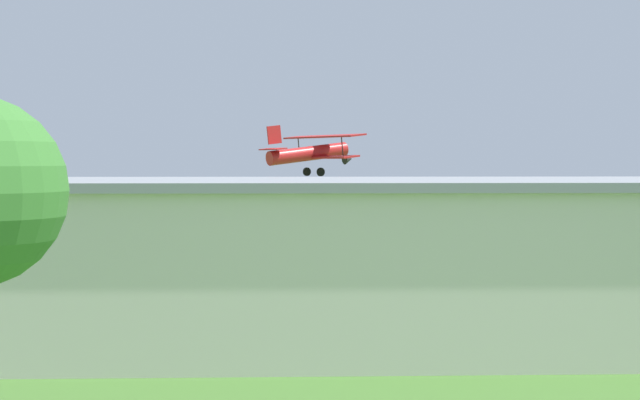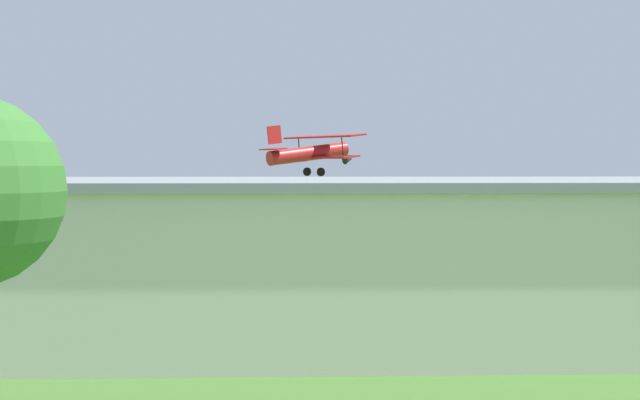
{
  "view_description": "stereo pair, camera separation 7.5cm",
  "coord_description": "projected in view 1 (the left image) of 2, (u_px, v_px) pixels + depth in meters",
  "views": [
    {
      "loc": [
        6.98,
        69.77,
        7.5
      ],
      "look_at": [
        2.97,
        8.63,
        4.97
      ],
      "focal_mm": 54.92,
      "sensor_mm": 36.0,
      "label": 1
    },
    {
      "loc": [
        6.91,
        69.78,
        7.5
      ],
      "look_at": [
        2.97,
        8.63,
        4.97
      ],
      "focal_mm": 54.92,
      "sensor_mm": 36.0,
      "label": 2
    }
  ],
  "objects": [
    {
      "name": "person_at_fence_line",
      "position": [
        506.0,
        274.0,
        56.84
      ],
      "size": [
        0.52,
        0.52,
        1.69
      ],
      "color": "#72338C",
      "rests_on": "ground_plane"
    },
    {
      "name": "ground_plane",
      "position": [
        353.0,
        264.0,
        70.33
      ],
      "size": [
        400.0,
        400.0,
        0.0
      ],
      "primitive_type": "plane",
      "color": "#3D6628"
    },
    {
      "name": "hangar",
      "position": [
        362.0,
        261.0,
        39.78
      ],
      "size": [
        30.79,
        13.55,
        6.71
      ],
      "color": "beige",
      "rests_on": "ground_plane"
    },
    {
      "name": "biplane",
      "position": [
        312.0,
        152.0,
        72.24
      ],
      "size": [
        7.66,
        9.01,
        3.72
      ],
      "color": "#B21E1E"
    },
    {
      "name": "person_walking_on_apron",
      "position": [
        609.0,
        292.0,
        49.88
      ],
      "size": [
        0.47,
        0.47,
        1.54
      ],
      "color": "beige",
      "rests_on": "ground_plane"
    },
    {
      "name": "car_orange",
      "position": [
        21.0,
        295.0,
        48.3
      ],
      "size": [
        2.3,
        4.18,
        1.59
      ],
      "color": "orange",
      "rests_on": "ground_plane"
    },
    {
      "name": "windsock",
      "position": [
        18.0,
        182.0,
        86.17
      ],
      "size": [
        1.3,
        1.43,
        6.33
      ],
      "color": "silver",
      "rests_on": "ground_plane"
    }
  ]
}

